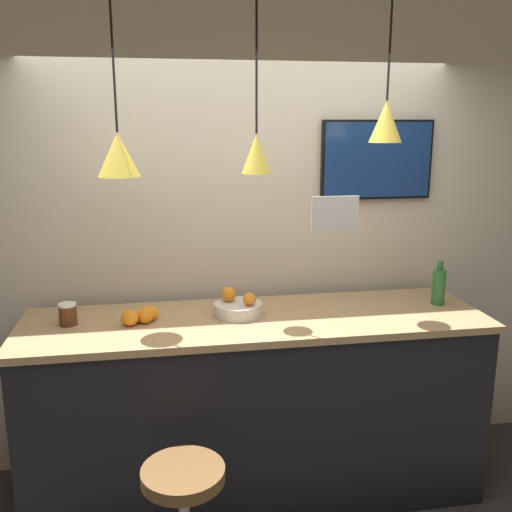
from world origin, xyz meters
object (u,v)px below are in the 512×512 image
object	(u,v)px
juice_bottle	(439,286)
spread_jar	(68,314)
fruit_bowl	(237,306)
mounted_tv	(377,160)
bar_stool	(184,506)

from	to	relation	value
juice_bottle	spread_jar	xyz separation A→B (m)	(-2.12, 0.00, -0.05)
fruit_bowl	spread_jar	world-z (taller)	fruit_bowl
mounted_tv	fruit_bowl	bearing A→B (deg)	-158.08
fruit_bowl	spread_jar	size ratio (longest dim) A/B	2.26
fruit_bowl	mounted_tv	bearing A→B (deg)	21.92
bar_stool	fruit_bowl	bearing A→B (deg)	64.55
bar_stool	juice_bottle	xyz separation A→B (m)	(1.56, 0.73, 0.75)
juice_bottle	mounted_tv	bearing A→B (deg)	125.85
fruit_bowl	mounted_tv	xyz separation A→B (m)	(0.93, 0.37, 0.78)
spread_jar	mounted_tv	world-z (taller)	mounted_tv
spread_jar	mounted_tv	bearing A→B (deg)	11.63
bar_stool	fruit_bowl	xyz separation A→B (m)	(0.35, 0.74, 0.69)
juice_bottle	mounted_tv	size ratio (longest dim) A/B	0.37
spread_jar	mounted_tv	distance (m)	2.03
mounted_tv	bar_stool	bearing A→B (deg)	-139.02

